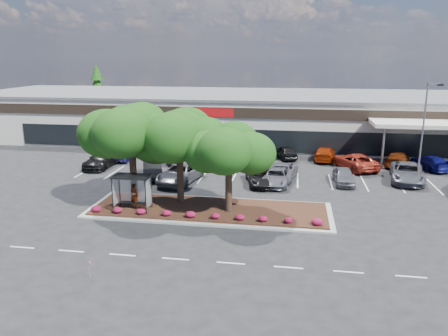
% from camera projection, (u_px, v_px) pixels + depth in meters
% --- Properties ---
extents(ground, '(160.00, 160.00, 0.00)m').
position_uv_depth(ground, '(228.00, 234.00, 28.38)').
color(ground, black).
rests_on(ground, ground).
extents(retail_store, '(80.40, 25.20, 6.25)m').
position_uv_depth(retail_store, '(266.00, 116.00, 59.97)').
color(retail_store, beige).
rests_on(retail_store, ground).
extents(landscape_island, '(18.00, 6.00, 0.26)m').
position_uv_depth(landscape_island, '(209.00, 210.00, 32.49)').
color(landscape_island, '#9B9B96').
rests_on(landscape_island, ground).
extents(lane_markings, '(33.12, 20.06, 0.01)m').
position_uv_depth(lane_markings, '(244.00, 187.00, 38.36)').
color(lane_markings, silver).
rests_on(lane_markings, ground).
extents(shrub_row, '(17.00, 0.80, 0.50)m').
position_uv_depth(shrub_row, '(203.00, 215.00, 30.38)').
color(shrub_row, maroon).
rests_on(shrub_row, landscape_island).
extents(bus_shelter, '(2.75, 1.55, 2.59)m').
position_uv_depth(bus_shelter, '(132.00, 182.00, 31.79)').
color(bus_shelter, black).
rests_on(bus_shelter, landscape_island).
extents(island_tree_west, '(7.20, 7.20, 7.89)m').
position_uv_depth(island_tree_west, '(132.00, 152.00, 32.88)').
color(island_tree_west, '#14370D').
rests_on(island_tree_west, landscape_island).
extents(island_tree_mid, '(6.60, 6.60, 7.32)m').
position_uv_depth(island_tree_mid, '(180.00, 155.00, 33.07)').
color(island_tree_mid, '#14370D').
rests_on(island_tree_mid, landscape_island).
extents(island_tree_east, '(5.80, 5.80, 6.50)m').
position_uv_depth(island_tree_east, '(229.00, 168.00, 31.11)').
color(island_tree_east, '#14370D').
rests_on(island_tree_east, landscape_island).
extents(conifer_north_west, '(4.40, 4.40, 10.00)m').
position_uv_depth(conifer_north_west, '(98.00, 92.00, 75.76)').
color(conifer_north_west, '#14370D').
rests_on(conifer_north_west, ground).
extents(person_waiting, '(0.80, 0.67, 1.88)m').
position_uv_depth(person_waiting, '(134.00, 196.00, 32.28)').
color(person_waiting, '#594C47').
rests_on(person_waiting, landscape_island).
extents(light_pole, '(1.43, 0.65, 9.14)m').
position_uv_depth(light_pole, '(423.00, 143.00, 37.30)').
color(light_pole, '#9B9B96').
rests_on(light_pole, ground).
extents(survey_stake, '(0.07, 0.14, 1.00)m').
position_uv_depth(survey_stake, '(90.00, 268.00, 22.55)').
color(survey_stake, '#997850').
rests_on(survey_stake, ground).
extents(car_0, '(2.44, 5.70, 1.64)m').
position_uv_depth(car_0, '(102.00, 159.00, 45.21)').
color(car_0, black).
rests_on(car_0, ground).
extents(car_1, '(3.26, 5.24, 1.63)m').
position_uv_depth(car_1, '(153.00, 169.00, 41.44)').
color(car_1, black).
rests_on(car_1, ground).
extents(car_2, '(3.74, 6.48, 1.70)m').
position_uv_depth(car_2, '(180.00, 173.00, 39.81)').
color(car_2, '#515257').
rests_on(car_2, ground).
extents(car_3, '(3.29, 5.32, 1.37)m').
position_uv_depth(car_3, '(260.00, 177.00, 39.06)').
color(car_3, black).
rests_on(car_3, ground).
extents(car_4, '(2.88, 5.32, 1.42)m').
position_uv_depth(car_4, '(277.00, 177.00, 39.09)').
color(car_4, '#5B5B63').
rests_on(car_4, ground).
extents(car_5, '(3.20, 5.51, 1.44)m').
position_uv_depth(car_5, '(281.00, 172.00, 40.62)').
color(car_5, slate).
rests_on(car_5, ground).
extents(car_6, '(1.88, 4.35, 1.46)m').
position_uv_depth(car_6, '(344.00, 176.00, 39.34)').
color(car_6, '#595A62').
rests_on(car_6, ground).
extents(car_7, '(3.80, 6.50, 1.70)m').
position_uv_depth(car_7, '(407.00, 173.00, 39.96)').
color(car_7, '#54545B').
rests_on(car_7, ground).
extents(car_9, '(2.61, 5.01, 1.35)m').
position_uv_depth(car_9, '(125.00, 154.00, 48.44)').
color(car_9, navy).
rests_on(car_9, ground).
extents(car_10, '(1.51, 4.09, 1.34)m').
position_uv_depth(car_10, '(177.00, 158.00, 46.65)').
color(car_10, black).
rests_on(car_10, ground).
extents(car_11, '(4.16, 6.10, 1.55)m').
position_uv_depth(car_11, '(228.00, 153.00, 48.35)').
color(car_11, '#1B4C19').
rests_on(car_11, ground).
extents(car_12, '(3.76, 5.81, 1.57)m').
position_uv_depth(car_12, '(259.00, 155.00, 47.15)').
color(car_12, navy).
rests_on(car_12, ground).
extents(car_13, '(3.04, 4.60, 1.46)m').
position_uv_depth(car_13, '(285.00, 152.00, 48.94)').
color(car_13, black).
rests_on(car_13, ground).
extents(car_14, '(2.76, 5.34, 1.48)m').
position_uv_depth(car_14, '(324.00, 154.00, 48.14)').
color(car_14, maroon).
rests_on(car_14, ground).
extents(car_15, '(4.83, 6.46, 1.63)m').
position_uv_depth(car_15, '(355.00, 161.00, 44.40)').
color(car_15, maroon).
rests_on(car_15, ground).
extents(car_16, '(3.68, 5.60, 1.51)m').
position_uv_depth(car_16, '(397.00, 159.00, 45.73)').
color(car_16, maroon).
rests_on(car_16, ground).
extents(car_17, '(3.59, 5.31, 1.43)m').
position_uv_depth(car_17, '(430.00, 162.00, 44.38)').
color(car_17, navy).
rests_on(car_17, ground).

